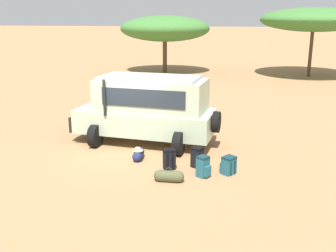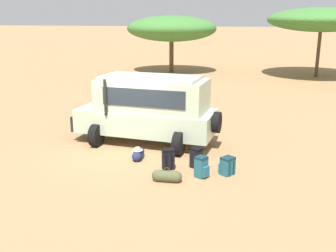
{
  "view_description": "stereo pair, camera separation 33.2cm",
  "coord_description": "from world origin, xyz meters",
  "px_view_note": "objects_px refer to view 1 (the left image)",
  "views": [
    {
      "loc": [
        3.63,
        -12.57,
        4.48
      ],
      "look_at": [
        1.38,
        -0.43,
        1.0
      ],
      "focal_mm": 42.0,
      "sensor_mm": 36.0,
      "label": 1
    },
    {
      "loc": [
        3.96,
        -12.5,
        4.48
      ],
      "look_at": [
        1.38,
        -0.43,
        1.0
      ],
      "focal_mm": 42.0,
      "sensor_mm": 36.0,
      "label": 2
    }
  ],
  "objects_px": {
    "backpack_beside_front_wheel": "(228,165)",
    "backpack_cluster_center": "(198,158)",
    "duffel_bag_low_black_case": "(138,154)",
    "acacia_tree_far_left": "(165,29)",
    "safari_vehicle": "(148,108)",
    "acacia_tree_left_mid": "(314,20)",
    "backpack_outermost": "(169,159)",
    "backpack_near_rear_wheel": "(203,167)",
    "duffel_bag_soft_canvas": "(169,176)"
  },
  "relations": [
    {
      "from": "backpack_beside_front_wheel",
      "to": "duffel_bag_low_black_case",
      "type": "relative_size",
      "value": 0.66
    },
    {
      "from": "backpack_cluster_center",
      "to": "backpack_near_rear_wheel",
      "type": "height_order",
      "value": "backpack_cluster_center"
    },
    {
      "from": "backpack_outermost",
      "to": "backpack_cluster_center",
      "type": "bearing_deg",
      "value": 19.8
    },
    {
      "from": "acacia_tree_left_mid",
      "to": "backpack_outermost",
      "type": "bearing_deg",
      "value": -109.14
    },
    {
      "from": "backpack_beside_front_wheel",
      "to": "duffel_bag_soft_canvas",
      "type": "relative_size",
      "value": 0.62
    },
    {
      "from": "acacia_tree_far_left",
      "to": "safari_vehicle",
      "type": "bearing_deg",
      "value": -80.93
    },
    {
      "from": "duffel_bag_low_black_case",
      "to": "acacia_tree_far_left",
      "type": "relative_size",
      "value": 0.11
    },
    {
      "from": "acacia_tree_far_left",
      "to": "acacia_tree_left_mid",
      "type": "relative_size",
      "value": 0.87
    },
    {
      "from": "safari_vehicle",
      "to": "backpack_outermost",
      "type": "height_order",
      "value": "safari_vehicle"
    },
    {
      "from": "safari_vehicle",
      "to": "duffel_bag_soft_canvas",
      "type": "distance_m",
      "value": 3.76
    },
    {
      "from": "safari_vehicle",
      "to": "backpack_outermost",
      "type": "xyz_separation_m",
      "value": [
        1.21,
        -2.37,
        -0.99
      ]
    },
    {
      "from": "backpack_beside_front_wheel",
      "to": "backpack_outermost",
      "type": "height_order",
      "value": "backpack_outermost"
    },
    {
      "from": "acacia_tree_far_left",
      "to": "duffel_bag_soft_canvas",
      "type": "bearing_deg",
      "value": -78.75
    },
    {
      "from": "backpack_near_rear_wheel",
      "to": "backpack_outermost",
      "type": "xyz_separation_m",
      "value": [
        -1.07,
        0.42,
        0.01
      ]
    },
    {
      "from": "backpack_beside_front_wheel",
      "to": "backpack_near_rear_wheel",
      "type": "height_order",
      "value": "backpack_near_rear_wheel"
    },
    {
      "from": "safari_vehicle",
      "to": "duffel_bag_soft_canvas",
      "type": "relative_size",
      "value": 6.35
    },
    {
      "from": "backpack_cluster_center",
      "to": "duffel_bag_low_black_case",
      "type": "xyz_separation_m",
      "value": [
        -1.96,
        0.35,
        -0.14
      ]
    },
    {
      "from": "backpack_beside_front_wheel",
      "to": "backpack_cluster_center",
      "type": "height_order",
      "value": "backpack_cluster_center"
    },
    {
      "from": "safari_vehicle",
      "to": "acacia_tree_left_mid",
      "type": "distance_m",
      "value": 20.06
    },
    {
      "from": "backpack_beside_front_wheel",
      "to": "acacia_tree_left_mid",
      "type": "relative_size",
      "value": 0.07
    },
    {
      "from": "backpack_beside_front_wheel",
      "to": "duffel_bag_low_black_case",
      "type": "distance_m",
      "value": 2.99
    },
    {
      "from": "backpack_beside_front_wheel",
      "to": "backpack_near_rear_wheel",
      "type": "xyz_separation_m",
      "value": [
        -0.71,
        -0.35,
        0.04
      ]
    },
    {
      "from": "backpack_beside_front_wheel",
      "to": "safari_vehicle",
      "type": "bearing_deg",
      "value": 140.82
    },
    {
      "from": "backpack_outermost",
      "to": "acacia_tree_left_mid",
      "type": "bearing_deg",
      "value": 70.86
    },
    {
      "from": "duffel_bag_low_black_case",
      "to": "backpack_cluster_center",
      "type": "bearing_deg",
      "value": -10.18
    },
    {
      "from": "acacia_tree_far_left",
      "to": "backpack_near_rear_wheel",
      "type": "bearing_deg",
      "value": -76.16
    },
    {
      "from": "backpack_cluster_center",
      "to": "duffel_bag_low_black_case",
      "type": "distance_m",
      "value": 1.99
    },
    {
      "from": "duffel_bag_soft_canvas",
      "to": "acacia_tree_far_left",
      "type": "relative_size",
      "value": 0.12
    },
    {
      "from": "backpack_cluster_center",
      "to": "duffel_bag_soft_canvas",
      "type": "height_order",
      "value": "backpack_cluster_center"
    },
    {
      "from": "backpack_cluster_center",
      "to": "duffel_bag_soft_canvas",
      "type": "distance_m",
      "value": 1.41
    },
    {
      "from": "duffel_bag_soft_canvas",
      "to": "backpack_outermost",
      "type": "bearing_deg",
      "value": 99.93
    },
    {
      "from": "backpack_cluster_center",
      "to": "backpack_outermost",
      "type": "xyz_separation_m",
      "value": [
        -0.82,
        -0.3,
        0.0
      ]
    },
    {
      "from": "backpack_near_rear_wheel",
      "to": "duffel_bag_low_black_case",
      "type": "height_order",
      "value": "backpack_near_rear_wheel"
    },
    {
      "from": "acacia_tree_far_left",
      "to": "backpack_beside_front_wheel",
      "type": "bearing_deg",
      "value": -74.11
    },
    {
      "from": "backpack_beside_front_wheel",
      "to": "duffel_bag_soft_canvas",
      "type": "xyz_separation_m",
      "value": [
        -1.61,
        -0.87,
        -0.1
      ]
    },
    {
      "from": "duffel_bag_low_black_case",
      "to": "acacia_tree_left_mid",
      "type": "bearing_deg",
      "value": 67.42
    },
    {
      "from": "backpack_beside_front_wheel",
      "to": "duffel_bag_soft_canvas",
      "type": "bearing_deg",
      "value": -151.49
    },
    {
      "from": "duffel_bag_soft_canvas",
      "to": "acacia_tree_left_mid",
      "type": "height_order",
      "value": "acacia_tree_left_mid"
    },
    {
      "from": "backpack_near_rear_wheel",
      "to": "backpack_outermost",
      "type": "relative_size",
      "value": 0.98
    },
    {
      "from": "duffel_bag_soft_canvas",
      "to": "duffel_bag_low_black_case",
      "type": "bearing_deg",
      "value": 129.21
    },
    {
      "from": "backpack_cluster_center",
      "to": "acacia_tree_far_left",
      "type": "xyz_separation_m",
      "value": [
        -4.96,
        20.41,
        3.18
      ]
    },
    {
      "from": "acacia_tree_far_left",
      "to": "acacia_tree_left_mid",
      "type": "height_order",
      "value": "acacia_tree_left_mid"
    },
    {
      "from": "backpack_beside_front_wheel",
      "to": "backpack_cluster_center",
      "type": "distance_m",
      "value": 1.02
    },
    {
      "from": "backpack_beside_front_wheel",
      "to": "acacia_tree_left_mid",
      "type": "distance_m",
      "value": 21.5
    },
    {
      "from": "backpack_beside_front_wheel",
      "to": "duffel_bag_low_black_case",
      "type": "xyz_separation_m",
      "value": [
        -2.91,
        0.71,
        -0.1
      ]
    },
    {
      "from": "safari_vehicle",
      "to": "backpack_beside_front_wheel",
      "type": "distance_m",
      "value": 3.99
    },
    {
      "from": "backpack_near_rear_wheel",
      "to": "duffel_bag_soft_canvas",
      "type": "xyz_separation_m",
      "value": [
        -0.9,
        -0.52,
        -0.14
      ]
    },
    {
      "from": "safari_vehicle",
      "to": "backpack_cluster_center",
      "type": "bearing_deg",
      "value": -45.48
    },
    {
      "from": "duffel_bag_soft_canvas",
      "to": "acacia_tree_far_left",
      "type": "bearing_deg",
      "value": 101.25
    },
    {
      "from": "backpack_near_rear_wheel",
      "to": "backpack_outermost",
      "type": "bearing_deg",
      "value": 158.49
    }
  ]
}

